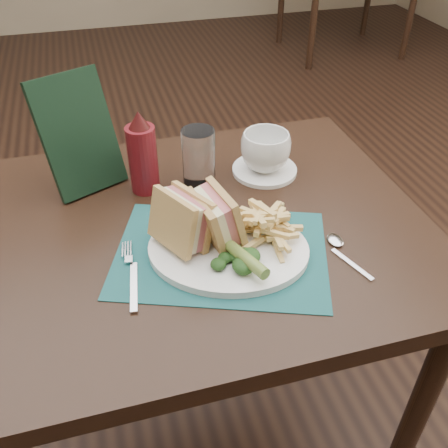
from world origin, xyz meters
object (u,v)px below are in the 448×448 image
Objects in this scene: table_main at (208,341)px; saucer at (264,170)px; coffee_cup at (266,151)px; placemat at (221,253)px; sandwich_half_b at (207,219)px; table_bg_right at (344,1)px; sandwich_half_a at (172,225)px; plate at (228,249)px; drinking_glass at (199,157)px; check_presenter at (78,134)px; ketchup_bottle at (142,152)px.

table_main is 0.45m from saucer.
saucer is at bearing 0.00° from coffee_cup.
placemat is 3.67× the size of sandwich_half_b.
table_bg_right is 8.18× the size of sandwich_half_a.
plate is 0.30m from coffee_cup.
coffee_cup is (0.26, 0.23, -0.02)m from sandwich_half_a.
table_bg_right is 6.92× the size of drinking_glass.
sandwich_half_a is 0.73× the size of saucer.
sandwich_half_b is 0.71× the size of saucer.
placemat is at bearing -124.66° from coffee_cup.
sandwich_half_a is 0.06m from sandwich_half_b.
sandwich_half_a is (-1.88, -2.96, 0.45)m from table_bg_right.
sandwich_half_a is at bearing -172.67° from plate.
drinking_glass is (0.04, 0.23, -0.01)m from sandwich_half_b.
coffee_cup is (0.16, 0.25, 0.05)m from plate.
plate is 2.73× the size of sandwich_half_a.
check_presenter reaches higher than table_bg_right.
sandwich_half_b reaches higher than saucer.
sandwich_half_b is (-1.82, -2.96, 0.45)m from table_bg_right.
placemat is at bearing -124.66° from saucer.
sandwich_half_a is at bearing 167.52° from placemat.
plate is 0.12m from sandwich_half_a.
plate is 0.07m from sandwich_half_b.
plate is 1.18× the size of check_presenter.
ketchup_bottle is at bearing 134.35° from plate.
drinking_glass reaches higher than coffee_cup.
drinking_glass is at bearing 86.06° from placemat.
table_bg_right is at bearing 59.31° from coffee_cup.
placemat is 0.02m from plate.
table_main is at bearing 69.03° from sandwich_half_b.
saucer is (0.18, 0.15, 0.38)m from table_main.
sandwich_half_a is (-0.08, -0.08, 0.45)m from table_main.
table_bg_right is 7.96× the size of coffee_cup.
table_bg_right is 3.20m from saucer.
drinking_glass is at bearing 109.18° from plate.
placemat is 0.31m from coffee_cup.
placemat is 1.54× the size of check_presenter.
placemat is at bearing -174.61° from plate.
placemat is 0.26m from drinking_glass.
placemat is (0.01, -0.10, 0.38)m from table_main.
sandwich_half_a reaches higher than saucer.
table_bg_right is 3.00× the size of plate.
coffee_cup is (0.18, 0.15, 0.43)m from table_main.
table_main is 0.39m from placemat.
table_main is 6.92× the size of drinking_glass.
drinking_glass is 0.26m from check_presenter.
drinking_glass reaches higher than table_bg_right.
placemat is at bearing -85.47° from table_main.
saucer is (-1.62, -2.73, 0.38)m from table_bg_right.
drinking_glass is at bearing -123.03° from table_bg_right.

